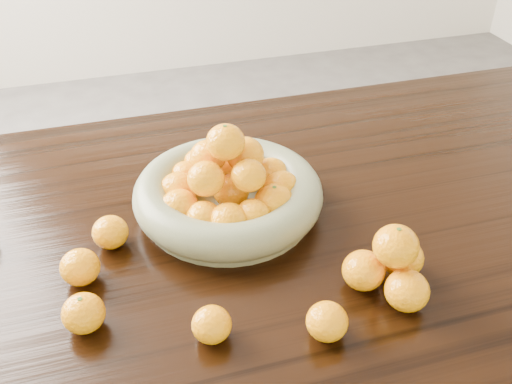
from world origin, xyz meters
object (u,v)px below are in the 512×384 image
object	(u,v)px
dining_table	(248,253)
fruit_bowl	(228,190)
loose_orange_0	(83,313)
orange_pyramid	(392,266)

from	to	relation	value
dining_table	fruit_bowl	xyz separation A→B (m)	(-0.03, 0.04, 0.14)
fruit_bowl	loose_orange_0	bearing A→B (deg)	-141.43
fruit_bowl	loose_orange_0	world-z (taller)	fruit_bowl
fruit_bowl	loose_orange_0	xyz separation A→B (m)	(-0.29, -0.23, -0.02)
dining_table	loose_orange_0	distance (m)	0.39
fruit_bowl	orange_pyramid	size ratio (longest dim) A/B	2.47
dining_table	loose_orange_0	bearing A→B (deg)	-149.03
fruit_bowl	orange_pyramid	distance (m)	0.36
orange_pyramid	loose_orange_0	distance (m)	0.51
dining_table	orange_pyramid	world-z (taller)	orange_pyramid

